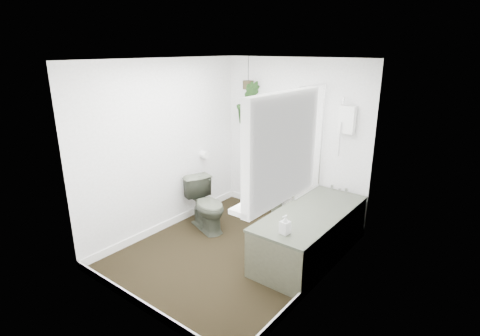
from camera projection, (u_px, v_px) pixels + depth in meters
The scene contains 22 objects.
floor at pixel (233, 251), 4.67m from camera, with size 2.30×2.80×0.02m, color black.
ceiling at pixel (231, 58), 3.96m from camera, with size 2.30×2.80×0.02m, color white.
wall_back at pixel (294, 140), 5.38m from camera, with size 2.30×0.02×2.30m, color white.
wall_front at pixel (131, 201), 3.26m from camera, with size 2.30×0.02×2.30m, color white.
wall_left at pixel (165, 147), 4.99m from camera, with size 0.02×2.80×2.30m, color white.
wall_right at pixel (325, 184), 3.64m from camera, with size 0.02×2.80×2.30m, color white.
skirting at pixel (233, 247), 4.66m from camera, with size 2.30×2.80×0.10m, color white.
bathtub at pixel (310, 234), 4.49m from camera, with size 0.72×1.72×0.58m, color #404538, non-canonical shape.
bath_screen at pixel (310, 142), 4.75m from camera, with size 0.04×0.72×1.40m, color silver, non-canonical shape.
shower_box at pixel (347, 120), 4.74m from camera, with size 0.20×0.10×0.35m, color white.
oval_mirror at pixel (286, 116), 5.31m from camera, with size 0.46×0.03×0.62m, color beige.
wall_sconce at pixel (263, 119), 5.56m from camera, with size 0.04×0.04×0.22m, color black.
toilet_roll_holder at pixel (204, 155), 5.56m from camera, with size 0.11×0.11×0.11m, color white.
window_recess at pixel (283, 148), 3.00m from camera, with size 0.08×1.00×0.90m, color white.
window_sill at pixel (274, 195), 3.17m from camera, with size 0.18×1.00×0.04m, color white.
window_blinds at pixel (278, 147), 3.03m from camera, with size 0.01×0.86×0.76m, color white.
toilet at pixel (207, 205), 5.15m from camera, with size 0.40×0.70×0.71m, color #404538.
pedestal_sink at pixel (277, 188), 5.50m from camera, with size 0.53×0.45×0.91m, color #404538, non-canonical shape.
sill_plant at pixel (272, 177), 3.19m from camera, with size 0.22×0.19×0.24m, color black.
hanging_plant at pixel (248, 102), 5.51m from camera, with size 0.34×0.28×0.62m, color black.
soap_bottle at pixel (285, 224), 3.86m from camera, with size 0.09×0.09×0.20m, color #332C2B.
hanging_pot at pixel (248, 85), 5.43m from camera, with size 0.16×0.16×0.12m, color #2D2717.
Camera 1 is at (2.60, -3.21, 2.42)m, focal length 28.00 mm.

